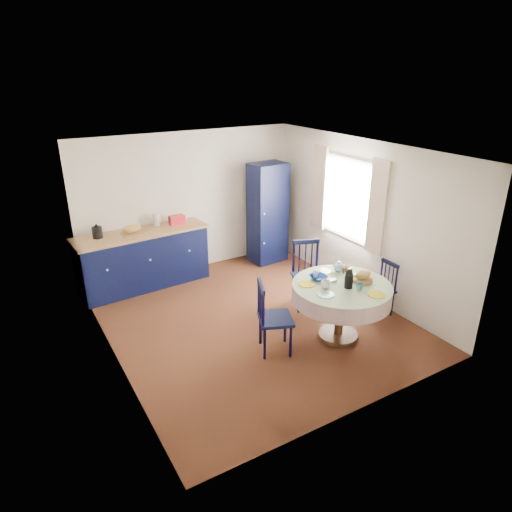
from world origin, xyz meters
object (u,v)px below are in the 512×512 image
(dining_table, at_px, (342,293))
(chair_right, at_px, (381,288))
(mug_d, at_px, (316,275))
(mug_c, at_px, (347,271))
(kitchen_counter, at_px, (143,258))
(mug_a, at_px, (326,285))
(cobalt_bowl, at_px, (318,277))
(chair_far, at_px, (308,274))
(chair_left, at_px, (272,317))
(pantry_cabinet, at_px, (268,213))
(mug_b, at_px, (360,287))

(dining_table, relative_size, chair_right, 1.60)
(dining_table, bearing_deg, mug_d, 116.16)
(dining_table, height_order, mug_c, dining_table)
(kitchen_counter, bearing_deg, mug_a, -66.01)
(mug_c, bearing_deg, cobalt_bowl, 170.91)
(mug_a, distance_m, cobalt_bowl, 0.27)
(chair_far, bearing_deg, chair_left, -125.36)
(mug_a, bearing_deg, pantry_cabinet, 73.10)
(kitchen_counter, relative_size, dining_table, 1.68)
(pantry_cabinet, relative_size, mug_b, 18.77)
(chair_left, distance_m, chair_right, 1.94)
(mug_a, bearing_deg, chair_right, 7.35)
(kitchen_counter, distance_m, mug_a, 3.32)
(mug_b, bearing_deg, chair_left, 158.18)
(chair_left, relative_size, chair_far, 0.95)
(cobalt_bowl, bearing_deg, pantry_cabinet, 73.19)
(chair_left, xyz_separation_m, mug_a, (0.72, -0.16, 0.35))
(chair_left, distance_m, chair_far, 1.39)
(pantry_cabinet, bearing_deg, mug_a, -111.42)
(mug_b, relative_size, mug_d, 1.09)
(cobalt_bowl, bearing_deg, chair_left, -172.84)
(dining_table, distance_m, chair_left, 1.02)
(mug_b, xyz_separation_m, mug_d, (-0.26, 0.60, -0.00))
(chair_left, bearing_deg, cobalt_bowl, -60.66)
(mug_d, xyz_separation_m, cobalt_bowl, (-0.00, -0.07, -0.01))
(mug_a, distance_m, mug_b, 0.44)
(chair_left, bearing_deg, chair_right, -67.78)
(mug_c, bearing_deg, chair_left, -178.58)
(mug_c, distance_m, cobalt_bowl, 0.45)
(chair_far, height_order, cobalt_bowl, chair_far)
(kitchen_counter, bearing_deg, chair_far, -48.93)
(mug_c, distance_m, mug_d, 0.46)
(chair_far, relative_size, mug_d, 11.29)
(pantry_cabinet, height_order, cobalt_bowl, pantry_cabinet)
(dining_table, bearing_deg, chair_far, 80.35)
(dining_table, relative_size, chair_left, 1.34)
(dining_table, height_order, chair_far, dining_table)
(chair_right, bearing_deg, pantry_cabinet, -171.90)
(chair_right, distance_m, mug_a, 1.31)
(kitchen_counter, xyz_separation_m, mug_d, (1.63, -2.59, 0.35))
(chair_right, bearing_deg, chair_far, -134.57)
(chair_far, xyz_separation_m, mug_c, (0.10, -0.76, 0.33))
(mug_a, distance_m, mug_d, 0.34)
(pantry_cabinet, relative_size, chair_far, 1.81)
(chair_right, xyz_separation_m, mug_b, (-0.88, -0.43, 0.43))
(pantry_cabinet, xyz_separation_m, chair_right, (0.37, -2.65, -0.52))
(dining_table, bearing_deg, cobalt_bowl, 121.49)
(chair_left, xyz_separation_m, mug_c, (1.25, 0.03, 0.35))
(dining_table, height_order, mug_d, dining_table)
(chair_far, bearing_deg, kitchen_counter, 155.25)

